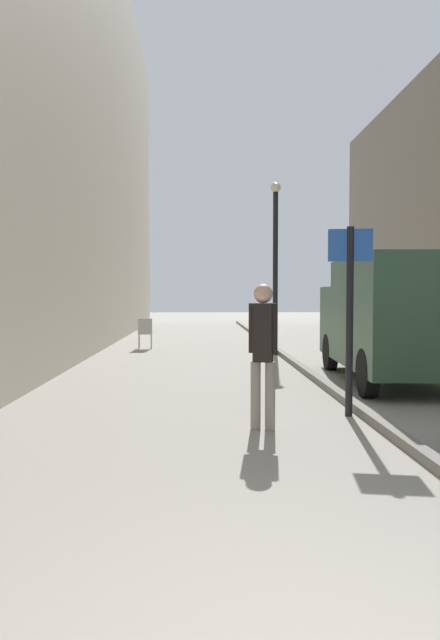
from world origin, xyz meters
The scene contains 8 objects.
ground_plane centered at (0.00, 12.00, 0.00)m, with size 80.00×80.00×0.00m, color gray.
building_facade_left centered at (-4.81, 12.00, 7.11)m, with size 2.42×40.00×14.22m, color #BCB29E.
kerb_strip centered at (1.58, 12.00, 0.06)m, with size 0.16×40.00×0.12m, color slate.
pedestrian_main_foreground centered at (0.10, 5.12, 1.04)m, with size 0.35×0.25×1.81m.
delivery_van centered at (3.00, 8.88, 1.26)m, with size 2.18×5.04×2.35m.
street_sign_post centered at (1.38, 5.87, 1.55)m, with size 0.60×0.13×2.60m.
lamp_post centered at (1.42, 13.96, 2.72)m, with size 0.28×0.28×4.76m.
cafe_chair_near_window centered at (-2.36, 15.82, 0.55)m, with size 0.47×0.47×0.94m.
Camera 1 is at (-0.68, -1.91, 1.68)m, focal length 32.24 mm.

